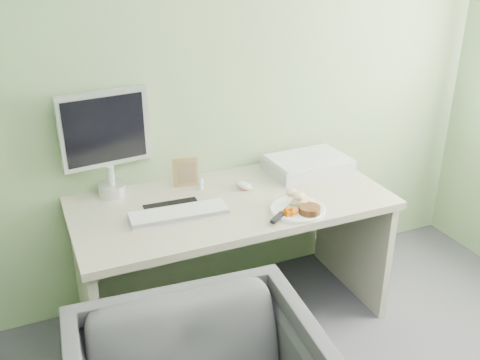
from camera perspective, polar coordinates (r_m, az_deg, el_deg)
name	(u,v)px	position (r m, az deg, el deg)	size (l,w,h in m)	color
wall_back	(203,63)	(2.84, -3.93, 12.37)	(3.50, 3.50, 0.00)	#6F825B
desk	(232,231)	(2.80, -0.86, -5.45)	(1.60, 0.75, 0.73)	#AAA48E
plate	(298,210)	(2.61, 6.17, -3.16)	(0.27, 0.27, 0.01)	white
steak	(309,210)	(2.57, 7.42, -3.17)	(0.11, 0.11, 0.03)	black
potato_pile	(299,199)	(2.63, 6.34, -2.00)	(0.12, 0.08, 0.06)	tan
carrot_heap	(291,210)	(2.54, 5.45, -3.25)	(0.06, 0.05, 0.04)	#D65704
steak_knife	(281,214)	(2.53, 4.44, -3.63)	(0.23, 0.18, 0.02)	silver
mousepad	(175,211)	(2.61, -6.96, -3.35)	(0.27, 0.24, 0.00)	black
keyboard	(179,213)	(2.56, -6.54, -3.51)	(0.47, 0.14, 0.02)	white
computer_mouse	(244,186)	(2.82, 0.46, -0.61)	(0.06, 0.10, 0.04)	white
photo_frame	(186,172)	(2.84, -5.83, 0.84)	(0.13, 0.02, 0.16)	olive
eyedrop_bottle	(201,184)	(2.82, -4.17, -0.38)	(0.02, 0.02, 0.07)	white
scanner	(308,164)	(3.06, 7.21, 1.67)	(0.45, 0.30, 0.07)	#A3A5AA
monitor	(106,138)	(2.74, -14.08, 4.38)	(0.45, 0.14, 0.54)	silver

